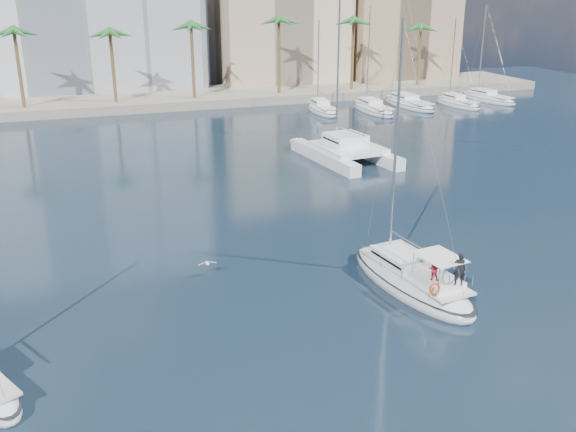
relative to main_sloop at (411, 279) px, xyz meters
name	(u,v)px	position (x,y,z in m)	size (l,w,h in m)	color
ground	(314,280)	(-4.66, 2.72, -0.49)	(160.00, 160.00, 0.00)	black
quay	(153,100)	(-4.66, 63.72, 0.11)	(120.00, 14.00, 1.20)	gray
building_beige	(279,24)	(17.34, 72.72, 9.51)	(20.00, 14.00, 20.00)	#CEB493
building_tan_right	(396,28)	(37.34, 70.72, 8.51)	(18.00, 12.00, 18.00)	tan
palm_centre	(152,30)	(-4.66, 59.72, 9.79)	(3.60, 3.60, 12.30)	brown
palm_right	(385,25)	(29.34, 59.72, 9.79)	(3.60, 3.60, 12.30)	brown
main_sloop	(411,279)	(0.00, 0.00, 0.00)	(4.38, 10.39, 14.97)	white
catamaran	(346,148)	(8.08, 26.38, 0.65)	(7.00, 12.25, 17.13)	white
seagull	(207,263)	(-10.34, 5.01, 0.42)	(1.09, 0.47, 0.20)	silver
moored_yacht_a	(322,112)	(15.34, 49.72, -0.49)	(2.72, 9.35, 11.90)	white
moored_yacht_b	(373,112)	(21.84, 47.72, -0.49)	(3.14, 10.78, 13.72)	white
moored_yacht_c	(409,106)	(28.34, 49.72, -0.49)	(3.55, 12.21, 15.54)	white
moored_yacht_d	(457,106)	(34.84, 47.72, -0.49)	(2.72, 9.35, 11.90)	white
moored_yacht_e	(488,101)	(41.34, 49.72, -0.49)	(3.14, 10.78, 13.72)	white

